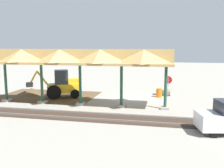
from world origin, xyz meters
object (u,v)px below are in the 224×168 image
stop_sign (168,82)px  backhoe (62,85)px  traffic_barrel (159,93)px  concrete_pipe (164,91)px

stop_sign → backhoe: 10.76m
stop_sign → backhoe: backhoe is taller
stop_sign → traffic_barrel: 1.44m
backhoe → traffic_barrel: (-9.55, -2.25, -0.82)m
traffic_barrel → concrete_pipe: bearing=-110.7°
backhoe → traffic_barrel: backhoe is taller
traffic_barrel → stop_sign: bearing=-156.3°
backhoe → concrete_pipe: 10.63m
backhoe → stop_sign: bearing=-165.8°
backhoe → traffic_barrel: size_ratio=5.72×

